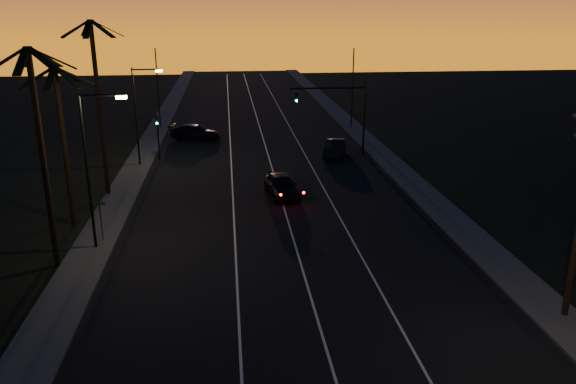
{
  "coord_description": "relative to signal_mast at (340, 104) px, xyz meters",
  "views": [
    {
      "loc": [
        -3.2,
        -10.78,
        13.27
      ],
      "look_at": [
        0.14,
        19.83,
        3.13
      ],
      "focal_mm": 35.0,
      "sensor_mm": 36.0,
      "label": 1
    }
  ],
  "objects": [
    {
      "name": "signal_mast",
      "position": [
        0.0,
        0.0,
        0.0
      ],
      "size": [
        7.1,
        0.41,
        7.0
      ],
      "color": "black",
      "rests_on": "ground"
    },
    {
      "name": "palm_far",
      "position": [
        -19.34,
        -9.99,
        2.83
      ],
      "size": [
        4.25,
        4.16,
        12.53
      ],
      "color": "black",
      "rests_on": "ground"
    },
    {
      "name": "far_pole_right",
      "position": [
        3.86,
        12.01,
        -0.28
      ],
      "size": [
        0.14,
        0.14,
        9.0
      ],
      "primitive_type": "cylinder",
      "color": "black",
      "rests_on": "ground"
    },
    {
      "name": "street_sign",
      "position": [
        -17.94,
        -18.99,
        -3.13
      ],
      "size": [
        0.7,
        0.06,
        2.6
      ],
      "color": "black",
      "rests_on": "ground"
    },
    {
      "name": "lane_stripe_mid",
      "position": [
        -6.64,
        -9.99,
        -4.76
      ],
      "size": [
        0.12,
        160.0,
        0.01
      ],
      "primitive_type": "cube",
      "color": "silver",
      "rests_on": "road"
    },
    {
      "name": "right_car",
      "position": [
        -0.46,
        -0.57,
        -4.0
      ],
      "size": [
        3.02,
        4.98,
        1.55
      ],
      "color": "black",
      "rests_on": "road"
    },
    {
      "name": "road",
      "position": [
        -7.14,
        -9.99,
        -4.78
      ],
      "size": [
        20.0,
        170.0,
        0.01
      ],
      "primitive_type": "cube",
      "color": "black",
      "rests_on": "ground"
    },
    {
      "name": "streetlight_left_near",
      "position": [
        -17.84,
        -19.99,
        0.54
      ],
      "size": [
        2.55,
        0.26,
        9.0
      ],
      "color": "black",
      "rests_on": "ground"
    },
    {
      "name": "palm_mid",
      "position": [
        -20.34,
        -15.99,
        1.47
      ],
      "size": [
        4.25,
        4.16,
        10.03
      ],
      "color": "black",
      "rests_on": "ground"
    },
    {
      "name": "palm_near",
      "position": [
        -19.74,
        -21.99,
        2.29
      ],
      "size": [
        4.25,
        4.16,
        11.53
      ],
      "color": "black",
      "rests_on": "ground"
    },
    {
      "name": "lane_stripe_left",
      "position": [
        -10.14,
        -9.99,
        -4.76
      ],
      "size": [
        0.12,
        160.0,
        0.01
      ],
      "primitive_type": "cube",
      "color": "silver",
      "rests_on": "road"
    },
    {
      "name": "lane_stripe_right",
      "position": [
        -3.14,
        -9.99,
        -4.76
      ],
      "size": [
        0.12,
        160.0,
        0.01
      ],
      "primitive_type": "cube",
      "color": "silver",
      "rests_on": "road"
    },
    {
      "name": "streetlight_left_far",
      "position": [
        -17.82,
        -1.99,
        0.28
      ],
      "size": [
        2.55,
        0.26,
        8.5
      ],
      "color": "black",
      "rests_on": "ground"
    },
    {
      "name": "sidewalk_right",
      "position": [
        4.06,
        -9.99,
        -4.7
      ],
      "size": [
        2.4,
        170.0,
        0.16
      ],
      "primitive_type": "cube",
      "color": "#3C3B39",
      "rests_on": "ground"
    },
    {
      "name": "lead_car",
      "position": [
        -6.53,
        -11.58,
        -3.95
      ],
      "size": [
        2.69,
        5.59,
        1.64
      ],
      "color": "black",
      "rests_on": "road"
    },
    {
      "name": "far_pole_left",
      "position": [
        -18.14,
        15.01,
        -0.28
      ],
      "size": [
        0.14,
        0.14,
        9.0
      ],
      "primitive_type": "cylinder",
      "color": "black",
      "rests_on": "ground"
    },
    {
      "name": "sidewalk_left",
      "position": [
        -18.34,
        -9.99,
        -4.7
      ],
      "size": [
        2.4,
        170.0,
        0.16
      ],
      "primitive_type": "cube",
      "color": "#3C3B39",
      "rests_on": "ground"
    },
    {
      "name": "cross_car",
      "position": [
        -13.75,
        8.01,
        -4.0
      ],
      "size": [
        5.77,
        3.88,
        1.55
      ],
      "color": "black",
      "rests_on": "road"
    },
    {
      "name": "signal_post",
      "position": [
        -16.64,
        -0.01,
        -1.89
      ],
      "size": [
        0.28,
        0.37,
        4.2
      ],
      "color": "black",
      "rests_on": "ground"
    }
  ]
}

